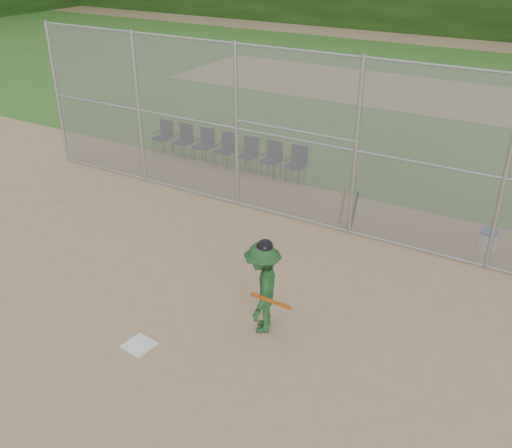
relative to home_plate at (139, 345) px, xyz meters
The scene contains 15 objects.
ground 0.71m from the home_plate, 41.30° to the left, with size 100.00×100.00×0.00m, color tan.
grass_strip 18.48m from the home_plate, 88.34° to the left, with size 100.00×100.00×0.00m, color #32651E.
dirt_patch_far 18.48m from the home_plate, 88.34° to the left, with size 24.00×24.00×0.00m, color tan.
backstop_fence 5.87m from the home_plate, 84.40° to the left, with size 16.09×0.09×4.00m.
home_plate is the anchor object (origin of this frame).
batter_at_plate 2.29m from the home_plate, 43.16° to the left, with size 1.12×1.34×1.76m.
water_cooler 7.66m from the home_plate, 54.86° to the left, with size 0.37×0.37×0.47m.
spare_bats 6.08m from the home_plate, 77.45° to the left, with size 0.36×0.34×0.83m.
chair_0 9.32m from the home_plate, 125.98° to the left, with size 0.54×0.52×0.96m, color #0F1539, non-canonical shape.
chair_1 8.90m from the home_plate, 121.99° to the left, with size 0.54×0.52×0.96m, color #0F1539, non-canonical shape.
chair_2 8.52m from the home_plate, 117.61° to the left, with size 0.54×0.52×0.96m, color #0F1539, non-canonical shape.
chair_3 8.19m from the home_plate, 112.86° to the left, with size 0.54×0.52×0.96m, color #0F1539, non-canonical shape.
chair_4 7.92m from the home_plate, 107.75° to the left, with size 0.54×0.52×0.96m, color #0F1539, non-canonical shape.
chair_5 7.73m from the home_plate, 102.33° to the left, with size 0.54×0.52×0.96m, color #0F1539, non-canonical shape.
chair_6 7.60m from the home_plate, 96.68° to the left, with size 0.54×0.52×0.96m, color #0F1539, non-canonical shape.
Camera 1 is at (4.96, -5.97, 6.23)m, focal length 40.00 mm.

